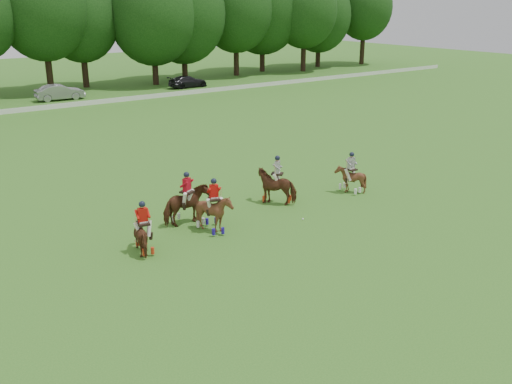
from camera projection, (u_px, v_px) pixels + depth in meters
ground at (272, 267)px, 21.67m from camera, size 180.00×180.00×0.00m
boundary_rail at (12, 111)px, 50.72m from camera, size 120.00×0.10×0.44m
car_mid at (60, 92)px, 57.18m from camera, size 4.83×1.91×1.57m
car_right at (188, 82)px, 65.39m from camera, size 4.66×2.02×1.33m
polo_red_a at (144, 234)px, 22.75m from camera, size 1.09×1.79×2.15m
polo_red_b at (188, 206)px, 25.45m from camera, size 2.28×2.16×2.48m
polo_red_c at (214, 212)px, 24.79m from camera, size 1.80×1.91×2.40m
polo_stripe_a at (277, 185)px, 28.28m from camera, size 2.04×2.15×2.42m
polo_stripe_b at (350, 178)px, 29.81m from camera, size 1.24×1.38×2.18m
polo_ball at (303, 219)px, 26.27m from camera, size 0.09×0.09×0.09m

